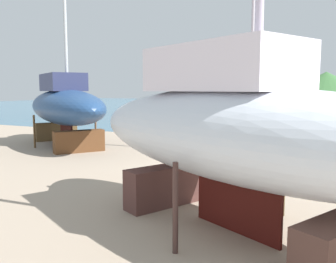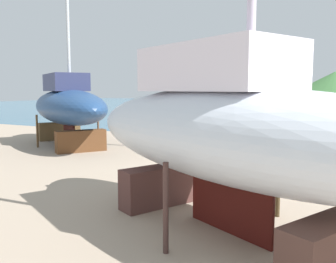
% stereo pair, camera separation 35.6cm
% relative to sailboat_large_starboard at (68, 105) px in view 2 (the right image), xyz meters
% --- Properties ---
extents(ground_plane, '(51.69, 51.69, 0.00)m').
position_rel_sailboat_large_starboard_xyz_m(ground_plane, '(10.14, -5.79, -2.44)').
color(ground_plane, tan).
extents(sea_water, '(173.63, 95.54, 0.01)m').
position_rel_sailboat_large_starboard_xyz_m(sea_water, '(10.14, 54.90, -2.44)').
color(sea_water, teal).
rests_on(sea_water, ground).
extents(headland_hill, '(84.02, 84.02, 22.01)m').
position_rel_sailboat_large_starboard_xyz_m(headland_hill, '(5.91, 152.17, -2.44)').
color(headland_hill, '#40723B').
rests_on(headland_hill, ground).
extents(sailboat_large_starboard, '(10.91, 8.79, 19.21)m').
position_rel_sailboat_large_starboard_xyz_m(sailboat_large_starboard, '(0.00, 0.00, 0.00)').
color(sailboat_large_starboard, brown).
rests_on(sailboat_large_starboard, ground).
extents(sailboat_far_slipway, '(11.00, 7.65, 15.38)m').
position_rel_sailboat_large_starboard_xyz_m(sailboat_far_slipway, '(13.01, -8.55, -0.00)').
color(sailboat_far_slipway, '#4F332B').
rests_on(sailboat_far_slipway, ground).
extents(sailboat_mid_port, '(7.75, 3.99, 13.56)m').
position_rel_sailboat_large_starboard_xyz_m(sailboat_mid_port, '(11.15, 1.85, -0.41)').
color(sailboat_mid_port, brown).
rests_on(sailboat_mid_port, ground).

